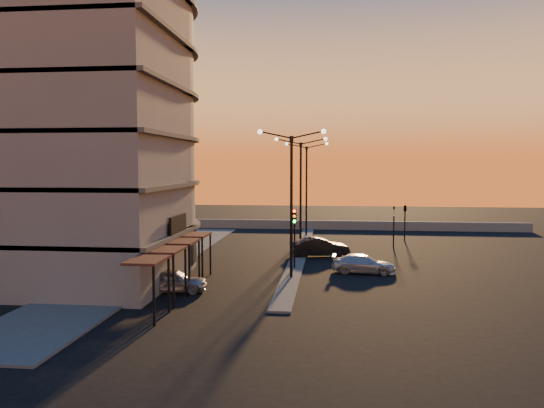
{
  "coord_description": "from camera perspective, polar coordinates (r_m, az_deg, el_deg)",
  "views": [
    {
      "loc": [
        2.53,
        -33.34,
        7.31
      ],
      "look_at": [
        -1.75,
        4.61,
        4.43
      ],
      "focal_mm": 35.0,
      "sensor_mm": 36.0,
      "label": 1
    }
  ],
  "objects": [
    {
      "name": "streetlamp_far",
      "position": [
        53.42,
        3.73,
        2.46
      ],
      "size": [
        4.32,
        0.32,
        9.51
      ],
      "color": "black",
      "rests_on": "ground"
    },
    {
      "name": "streetlamp_near",
      "position": [
        33.48,
        2.1,
        1.37
      ],
      "size": [
        4.32,
        0.32,
        9.51
      ],
      "color": "black",
      "rests_on": "ground"
    },
    {
      "name": "car_hatchback",
      "position": [
        31.13,
        -10.69,
        -8.08
      ],
      "size": [
        4.1,
        2.05,
        1.34
      ],
      "primitive_type": "imported",
      "rotation": [
        0.0,
        0.0,
        1.69
      ],
      "color": "#A2A3A9",
      "rests_on": "ground"
    },
    {
      "name": "traffic_light_main",
      "position": [
        36.56,
        2.43,
        -2.64
      ],
      "size": [
        0.28,
        0.44,
        4.25
      ],
      "color": "black",
      "rests_on": "ground"
    },
    {
      "name": "streetlamp_mid",
      "position": [
        43.44,
        3.1,
        2.04
      ],
      "size": [
        4.32,
        0.32,
        9.51
      ],
      "color": "black",
      "rests_on": "ground"
    },
    {
      "name": "sidewalk_west",
      "position": [
        40.2,
        -12.66,
        -6.18
      ],
      "size": [
        5.0,
        40.0,
        0.12
      ],
      "primitive_type": "cube",
      "color": "#464643",
      "rests_on": "ground"
    },
    {
      "name": "median",
      "position": [
        44.01,
        3.07,
        -5.18
      ],
      "size": [
        1.2,
        36.0,
        0.12
      ],
      "primitive_type": "cube",
      "color": "#464643",
      "rests_on": "ground"
    },
    {
      "name": "car_wagon",
      "position": [
        36.32,
        9.83,
        -6.37
      ],
      "size": [
        4.39,
        2.07,
        1.24
      ],
      "primitive_type": "imported",
      "rotation": [
        0.0,
        0.0,
        1.49
      ],
      "color": "#B5B8BD",
      "rests_on": "ground"
    },
    {
      "name": "ground",
      "position": [
        34.22,
        2.07,
        -8.03
      ],
      "size": [
        120.0,
        120.0,
        0.0
      ],
      "primitive_type": "plane",
      "color": "black",
      "rests_on": "ground"
    },
    {
      "name": "signal_east_b",
      "position": [
        51.98,
        14.13,
        -0.47
      ],
      "size": [
        0.42,
        1.99,
        3.6
      ],
      "color": "black",
      "rests_on": "ground"
    },
    {
      "name": "parapet",
      "position": [
        59.73,
        5.9,
        -2.26
      ],
      "size": [
        44.0,
        0.5,
        1.0
      ],
      "primitive_type": "cube",
      "color": "slate",
      "rests_on": "ground"
    },
    {
      "name": "building",
      "position": [
        37.52,
        -20.15,
        11.09
      ],
      "size": [
        14.35,
        17.08,
        25.0
      ],
      "color": "slate",
      "rests_on": "ground"
    },
    {
      "name": "car_sedan",
      "position": [
        42.12,
        5.17,
        -4.66
      ],
      "size": [
        4.81,
        2.53,
        1.51
      ],
      "primitive_type": "imported",
      "rotation": [
        0.0,
        0.0,
        1.78
      ],
      "color": "black",
      "rests_on": "ground"
    },
    {
      "name": "signal_east_a",
      "position": [
        47.95,
        12.96,
        -2.24
      ],
      "size": [
        0.13,
        0.16,
        3.6
      ],
      "color": "black",
      "rests_on": "ground"
    }
  ]
}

